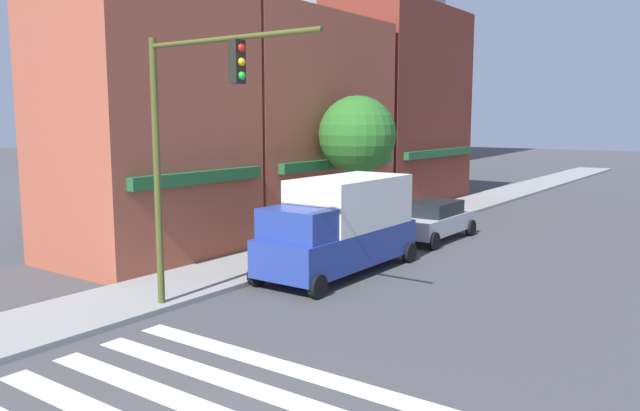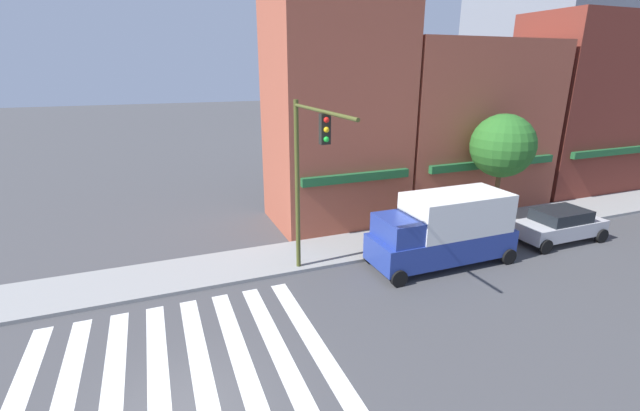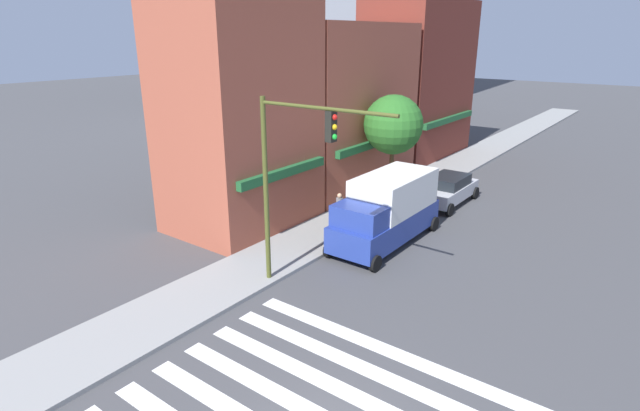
{
  "view_description": "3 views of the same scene",
  "coord_description": "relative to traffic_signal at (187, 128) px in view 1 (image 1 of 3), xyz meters",
  "views": [
    {
      "loc": [
        -5.29,
        -6.14,
        4.89
      ],
      "look_at": [
        11.61,
        6.0,
        2.0
      ],
      "focal_mm": 35.0,
      "sensor_mm": 36.0,
      "label": 1
    },
    {
      "loc": [
        -0.0,
        -8.88,
        7.97
      ],
      "look_at": [
        5.09,
        4.0,
        3.5
      ],
      "focal_mm": 24.0,
      "sensor_mm": 36.0,
      "label": 2
    },
    {
      "loc": [
        -7.29,
        -5.26,
        8.81
      ],
      "look_at": [
        5.09,
        4.0,
        3.5
      ],
      "focal_mm": 28.0,
      "sensor_mm": 36.0,
      "label": 3
    }
  ],
  "objects": [
    {
      "name": "street_tree",
      "position": [
        11.21,
        2.25,
        -0.44
      ],
      "size": [
        3.17,
        3.17,
        5.7
      ],
      "color": "brown",
      "rests_on": "sidewalk_left"
    },
    {
      "name": "pedestrian_grey_coat",
      "position": [
        5.6,
        1.82,
        -3.61
      ],
      "size": [
        0.32,
        0.32,
        1.77
      ],
      "rotation": [
        0.0,
        0.0,
        5.87
      ],
      "color": "#23232D",
      "rests_on": "sidewalk_left"
    },
    {
      "name": "storefront_row",
      "position": [
        12.94,
        6.25,
        1.24
      ],
      "size": [
        26.28,
        5.3,
        14.87
      ],
      "color": "#9E4C38",
      "rests_on": "ground_plane"
    },
    {
      "name": "box_truck_blue",
      "position": [
        5.85,
        -0.55,
        -3.1
      ],
      "size": [
        6.2,
        2.42,
        3.04
      ],
      "rotation": [
        0.0,
        0.0,
        -0.0
      ],
      "color": "navy",
      "rests_on": "ground_plane"
    },
    {
      "name": "traffic_signal",
      "position": [
        0.0,
        0.0,
        0.0
      ],
      "size": [
        0.32,
        5.22,
        6.87
      ],
      "color": "#474C1E",
      "rests_on": "ground_plane"
    },
    {
      "name": "sedan_silver",
      "position": [
        12.58,
        -0.55,
        -3.84
      ],
      "size": [
        4.4,
        2.02,
        1.59
      ],
      "rotation": [
        0.0,
        0.0,
        -0.0
      ],
      "color": "#B7B7BC",
      "rests_on": "ground_plane"
    }
  ]
}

